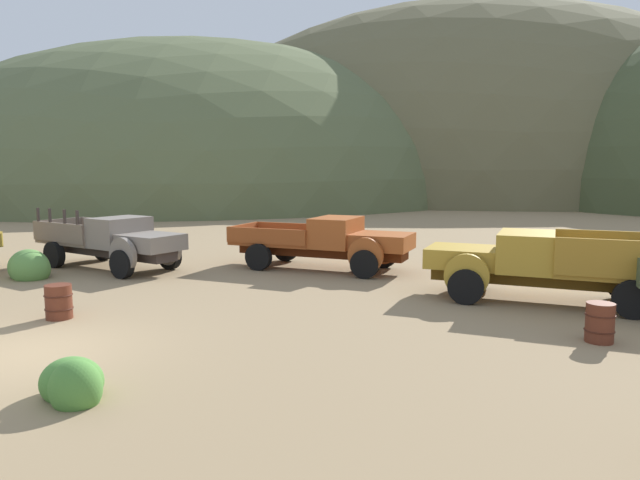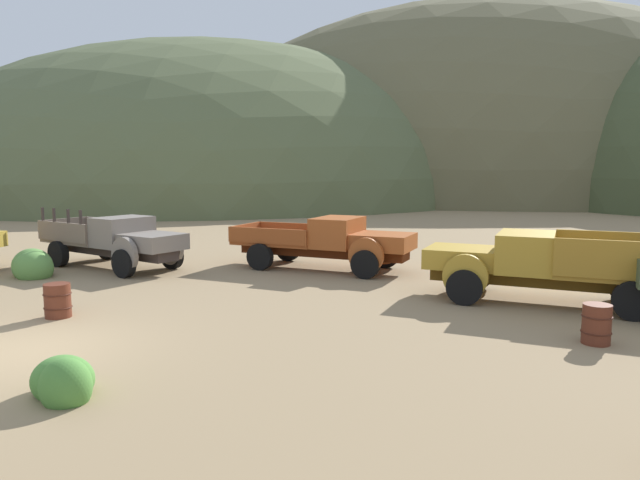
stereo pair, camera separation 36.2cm
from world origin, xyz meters
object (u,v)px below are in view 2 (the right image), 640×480
truck_primer_gray (121,241)px  oil_drum_foreground (596,324)px  truck_oxide_orange (336,242)px  truck_mustard (532,265)px  oil_drum_by_truck (58,300)px

truck_primer_gray → oil_drum_foreground: (14.91, -4.91, -0.58)m
truck_primer_gray → oil_drum_foreground: truck_primer_gray is taller
truck_oxide_orange → truck_mustard: bearing=-19.3°
truck_mustard → oil_drum_by_truck: size_ratio=8.03×
truck_primer_gray → truck_mustard: bearing=12.6°
oil_drum_foreground → oil_drum_by_truck: bearing=-173.6°
truck_mustard → oil_drum_foreground: truck_mustard is taller
truck_primer_gray → truck_oxide_orange: size_ratio=0.97×
truck_oxide_orange → oil_drum_by_truck: (-4.86, -8.24, -0.58)m
truck_primer_gray → truck_mustard: (13.86, -1.25, 0.02)m
truck_mustard → oil_drum_foreground: 3.86m
truck_primer_gray → truck_mustard: 13.91m
truck_oxide_orange → oil_drum_by_truck: size_ratio=8.03×
truck_oxide_orange → oil_drum_foreground: truck_oxide_orange is taller
oil_drum_by_truck → oil_drum_foreground: bearing=6.4°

